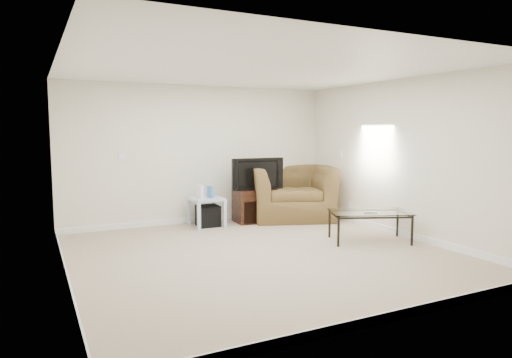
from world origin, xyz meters
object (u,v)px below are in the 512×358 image
tv_stand (255,205)px  side_table (207,212)px  coffee_table (369,226)px  recliner (291,183)px  television (256,173)px  subwoofer (208,216)px

tv_stand → side_table: (-0.95, 0.00, -0.05)m
tv_stand → coffee_table: tv_stand is taller
recliner → television: bearing=-157.8°
tv_stand → subwoofer: size_ratio=1.99×
tv_stand → side_table: 0.95m
recliner → coffee_table: size_ratio=1.31×
side_table → recliner: size_ratio=0.34×
tv_stand → side_table: size_ratio=1.38×
recliner → coffee_table: 2.18m
television → subwoofer: size_ratio=2.52×
subwoofer → coffee_table: coffee_table is taller
tv_stand → side_table: bearing=-176.2°
television → side_table: (-0.95, 0.03, -0.65)m
subwoofer → recliner: 1.76m
tv_stand → subwoofer: 0.93m
side_table → coffee_table: (1.85, -2.13, -0.03)m
side_table → coffee_table: side_table is taller
subwoofer → recliner: (1.69, -0.02, 0.50)m
tv_stand → television: size_ratio=0.79×
television → side_table: size_ratio=1.75×
side_table → recliner: 1.78m
side_table → subwoofer: bearing=35.6°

